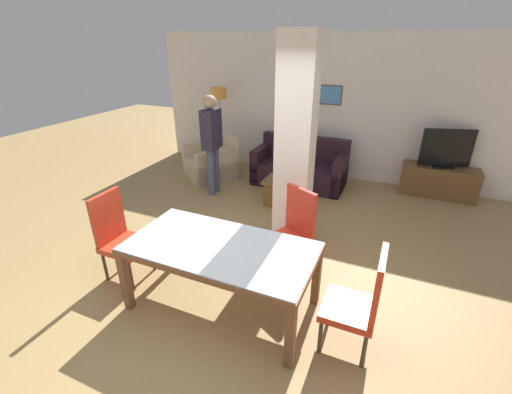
{
  "coord_description": "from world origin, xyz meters",
  "views": [
    {
      "loc": [
        1.46,
        -2.45,
        2.61
      ],
      "look_at": [
        0.0,
        0.88,
        0.9
      ],
      "focal_mm": 24.0,
      "sensor_mm": 36.0,
      "label": 1
    }
  ],
  "objects_px": {
    "dining_chair_head_left": "(119,234)",
    "coffee_table": "(282,192)",
    "dining_chair_head_right": "(361,301)",
    "standing_person": "(212,139)",
    "armchair": "(212,163)",
    "tv_screen": "(447,149)",
    "dining_chair_far_right": "(293,230)",
    "bottle": "(292,176)",
    "dining_table": "(221,257)",
    "floor_lamp": "(219,101)",
    "sofa": "(300,169)",
    "tv_stand": "(438,182)"
  },
  "relations": [
    {
      "from": "sofa",
      "to": "armchair",
      "type": "relative_size",
      "value": 1.39
    },
    {
      "from": "dining_table",
      "to": "dining_chair_head_right",
      "type": "bearing_deg",
      "value": 0.0
    },
    {
      "from": "tv_screen",
      "to": "coffee_table",
      "type": "bearing_deg",
      "value": 13.97
    },
    {
      "from": "dining_chair_far_right",
      "to": "tv_screen",
      "type": "bearing_deg",
      "value": -92.19
    },
    {
      "from": "tv_screen",
      "to": "floor_lamp",
      "type": "distance_m",
      "value": 4.35
    },
    {
      "from": "coffee_table",
      "to": "floor_lamp",
      "type": "height_order",
      "value": "floor_lamp"
    },
    {
      "from": "dining_chair_head_left",
      "to": "coffee_table",
      "type": "relative_size",
      "value": 1.74
    },
    {
      "from": "dining_table",
      "to": "bottle",
      "type": "xyz_separation_m",
      "value": [
        -0.09,
        2.56,
        -0.07
      ]
    },
    {
      "from": "tv_screen",
      "to": "standing_person",
      "type": "height_order",
      "value": "standing_person"
    },
    {
      "from": "coffee_table",
      "to": "bottle",
      "type": "relative_size",
      "value": 2.65
    },
    {
      "from": "sofa",
      "to": "tv_stand",
      "type": "xyz_separation_m",
      "value": [
        2.42,
        0.44,
        -0.03
      ]
    },
    {
      "from": "bottle",
      "to": "tv_screen",
      "type": "xyz_separation_m",
      "value": [
        2.27,
        1.42,
        0.34
      ]
    },
    {
      "from": "bottle",
      "to": "tv_stand",
      "type": "xyz_separation_m",
      "value": [
        2.27,
        1.42,
        -0.26
      ]
    },
    {
      "from": "dining_chair_head_left",
      "to": "tv_screen",
      "type": "height_order",
      "value": "tv_screen"
    },
    {
      "from": "coffee_table",
      "to": "tv_stand",
      "type": "distance_m",
      "value": 2.82
    },
    {
      "from": "tv_stand",
      "to": "bottle",
      "type": "bearing_deg",
      "value": -147.96
    },
    {
      "from": "dining_chair_far_right",
      "to": "bottle",
      "type": "height_order",
      "value": "dining_chair_far_right"
    },
    {
      "from": "coffee_table",
      "to": "dining_chair_head_right",
      "type": "bearing_deg",
      "value": -57.5
    },
    {
      "from": "dining_table",
      "to": "floor_lamp",
      "type": "bearing_deg",
      "value": 119.06
    },
    {
      "from": "dining_chair_head_right",
      "to": "standing_person",
      "type": "bearing_deg",
      "value": 49.41
    },
    {
      "from": "coffee_table",
      "to": "tv_screen",
      "type": "relative_size",
      "value": 0.73
    },
    {
      "from": "armchair",
      "to": "tv_screen",
      "type": "distance_m",
      "value": 4.26
    },
    {
      "from": "dining_chair_head_left",
      "to": "tv_screen",
      "type": "distance_m",
      "value": 5.33
    },
    {
      "from": "dining_chair_head_right",
      "to": "armchair",
      "type": "distance_m",
      "value": 4.59
    },
    {
      "from": "sofa",
      "to": "armchair",
      "type": "bearing_deg",
      "value": 12.78
    },
    {
      "from": "bottle",
      "to": "standing_person",
      "type": "bearing_deg",
      "value": -177.45
    },
    {
      "from": "floor_lamp",
      "to": "dining_chair_head_left",
      "type": "bearing_deg",
      "value": -78.4
    },
    {
      "from": "dining_chair_head_left",
      "to": "armchair",
      "type": "relative_size",
      "value": 0.85
    },
    {
      "from": "sofa",
      "to": "bottle",
      "type": "bearing_deg",
      "value": 98.89
    },
    {
      "from": "dining_chair_head_right",
      "to": "tv_screen",
      "type": "xyz_separation_m",
      "value": [
        0.81,
        3.98,
        0.33
      ]
    },
    {
      "from": "dining_chair_far_right",
      "to": "standing_person",
      "type": "relative_size",
      "value": 0.6
    },
    {
      "from": "dining_chair_far_right",
      "to": "tv_screen",
      "type": "relative_size",
      "value": 1.27
    },
    {
      "from": "coffee_table",
      "to": "dining_table",
      "type": "bearing_deg",
      "value": -84.57
    },
    {
      "from": "tv_stand",
      "to": "standing_person",
      "type": "bearing_deg",
      "value": -158.25
    },
    {
      "from": "dining_chair_head_left",
      "to": "sofa",
      "type": "height_order",
      "value": "dining_chair_head_left"
    },
    {
      "from": "coffee_table",
      "to": "standing_person",
      "type": "bearing_deg",
      "value": -178.56
    },
    {
      "from": "dining_chair_head_left",
      "to": "tv_stand",
      "type": "xyz_separation_m",
      "value": [
        3.53,
        3.98,
        -0.27
      ]
    },
    {
      "from": "sofa",
      "to": "armchair",
      "type": "height_order",
      "value": "sofa"
    },
    {
      "from": "dining_table",
      "to": "floor_lamp",
      "type": "distance_m",
      "value": 4.46
    },
    {
      "from": "dining_chair_head_right",
      "to": "coffee_table",
      "type": "xyz_separation_m",
      "value": [
        -1.61,
        2.53,
        -0.32
      ]
    },
    {
      "from": "dining_chair_far_right",
      "to": "armchair",
      "type": "distance_m",
      "value": 3.31
    },
    {
      "from": "coffee_table",
      "to": "tv_screen",
      "type": "height_order",
      "value": "tv_screen"
    },
    {
      "from": "dining_chair_far_right",
      "to": "dining_chair_head_left",
      "type": "height_order",
      "value": "same"
    },
    {
      "from": "dining_table",
      "to": "standing_person",
      "type": "relative_size",
      "value": 1.07
    },
    {
      "from": "armchair",
      "to": "coffee_table",
      "type": "bearing_deg",
      "value": -163.27
    },
    {
      "from": "tv_stand",
      "to": "tv_screen",
      "type": "bearing_deg",
      "value": 0.0
    },
    {
      "from": "dining_chair_head_left",
      "to": "tv_stand",
      "type": "bearing_deg",
      "value": 138.48
    },
    {
      "from": "armchair",
      "to": "bottle",
      "type": "xyz_separation_m",
      "value": [
        1.87,
        -0.59,
        0.24
      ]
    },
    {
      "from": "armchair",
      "to": "dining_chair_head_left",
      "type": "bearing_deg",
      "value": 137.65
    },
    {
      "from": "dining_chair_head_right",
      "to": "sofa",
      "type": "xyz_separation_m",
      "value": [
        -1.61,
        3.54,
        -0.25
      ]
    }
  ]
}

